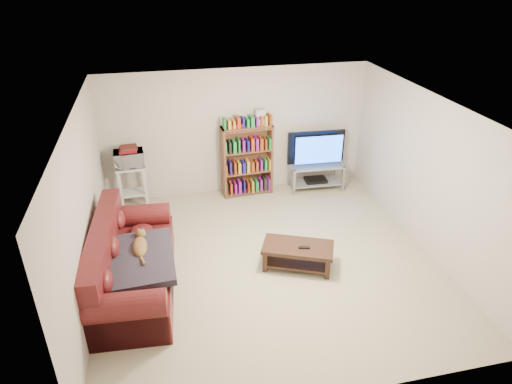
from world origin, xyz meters
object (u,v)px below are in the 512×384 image
object	(u,v)px
coffee_table	(298,252)
tv_stand	(316,172)
bookshelf	(247,160)
sofa	(128,268)

from	to	relation	value
coffee_table	tv_stand	bearing A→B (deg)	88.41
coffee_table	bookshelf	size ratio (longest dim) A/B	0.83
sofa	coffee_table	world-z (taller)	sofa
tv_stand	bookshelf	world-z (taller)	bookshelf
tv_stand	coffee_table	bearing A→B (deg)	-112.37
tv_stand	bookshelf	size ratio (longest dim) A/B	0.77
sofa	coffee_table	bearing A→B (deg)	2.89
coffee_table	bookshelf	bearing A→B (deg)	119.06
sofa	bookshelf	size ratio (longest dim) A/B	1.73
coffee_table	tv_stand	size ratio (longest dim) A/B	1.08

